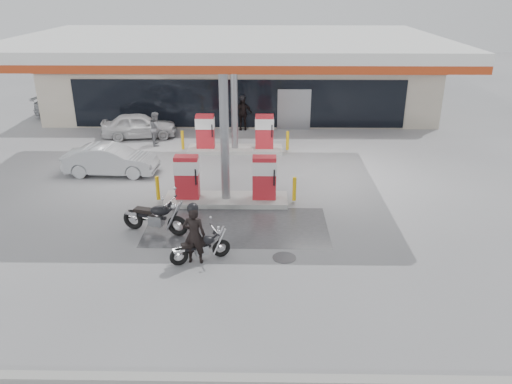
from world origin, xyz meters
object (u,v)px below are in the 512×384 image
at_px(main_motorcycle, 201,248).
at_px(parked_car_right, 389,109).
at_px(sedan_white, 139,125).
at_px(pump_island_near, 226,184).
at_px(biker_main, 194,235).
at_px(parked_car_left, 71,108).
at_px(pump_island_far, 235,137).
at_px(biker_walking, 242,114).
at_px(hatchback_silver, 111,160).
at_px(parked_motorcycle, 156,218).
at_px(attendant, 156,128).

height_order(main_motorcycle, parked_car_right, parked_car_right).
height_order(main_motorcycle, sedan_white, sedan_white).
distance_m(pump_island_near, biker_main, 4.31).
bearing_deg(parked_car_right, parked_car_left, 72.70).
bearing_deg(pump_island_far, parked_car_right, 34.75).
height_order(parked_car_right, biker_walking, biker_walking).
relative_size(pump_island_far, biker_walking, 2.87).
bearing_deg(pump_island_far, hatchback_silver, -147.72).
xyz_separation_m(main_motorcycle, parked_car_left, (-9.59, 16.19, 0.22)).
bearing_deg(parked_car_right, pump_island_far, 107.45).
distance_m(parked_motorcycle, parked_car_left, 16.48).
xyz_separation_m(pump_island_near, parked_car_right, (8.65, 12.00, -0.08)).
relative_size(parked_motorcycle, parked_car_right, 0.49).
bearing_deg(pump_island_near, parked_car_left, 129.81).
height_order(pump_island_near, hatchback_silver, pump_island_near).
distance_m(attendant, biker_walking, 5.00).
bearing_deg(parked_car_right, parked_motorcycle, 126.12).
bearing_deg(main_motorcycle, hatchback_silver, 99.79).
bearing_deg(biker_main, parked_car_right, -115.72).
bearing_deg(parked_motorcycle, main_motorcycle, -30.59).
height_order(parked_motorcycle, hatchback_silver, hatchback_silver).
height_order(pump_island_far, main_motorcycle, pump_island_far).
xyz_separation_m(sedan_white, attendant, (1.15, -1.20, 0.18)).
xyz_separation_m(main_motorcycle, sedan_white, (-4.68, 12.39, 0.23)).
bearing_deg(attendant, sedan_white, 32.26).
xyz_separation_m(pump_island_far, hatchback_silver, (-5.02, -3.17, -0.08)).
distance_m(sedan_white, parked_car_right, 14.25).
xyz_separation_m(main_motorcycle, attendant, (-3.53, 11.19, 0.41)).
bearing_deg(pump_island_near, main_motorcycle, -95.60).
bearing_deg(biker_main, attendant, -69.56).
relative_size(parked_car_left, biker_walking, 2.45).
relative_size(sedan_white, biker_walking, 2.12).
height_order(sedan_white, attendant, attendant).
height_order(parked_motorcycle, parked_car_right, parked_car_right).
bearing_deg(hatchback_silver, biker_main, -145.56).
xyz_separation_m(pump_island_near, attendant, (-3.94, 7.00, 0.12)).
relative_size(parked_motorcycle, sedan_white, 0.59).
bearing_deg(pump_island_near, attendant, 119.38).
relative_size(pump_island_far, main_motorcycle, 2.98).
bearing_deg(parked_car_right, pump_island_near, 126.92).
height_order(attendant, hatchback_silver, attendant).
bearing_deg(sedan_white, parked_motorcycle, -173.33).
relative_size(pump_island_near, hatchback_silver, 1.34).
height_order(sedan_white, parked_car_left, sedan_white).
height_order(parked_motorcycle, sedan_white, sedan_white).
xyz_separation_m(main_motorcycle, biker_walking, (0.61, 13.99, 0.48)).
height_order(biker_main, biker_walking, biker_walking).
distance_m(parked_car_left, parked_car_right, 18.65).
height_order(pump_island_near, biker_walking, biker_walking).
distance_m(hatchback_silver, biker_walking, 8.71).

